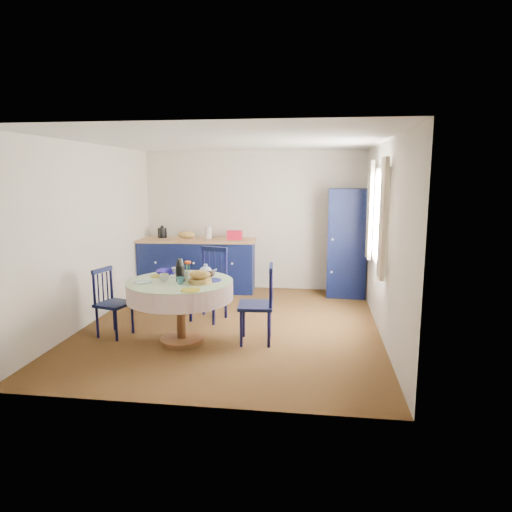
# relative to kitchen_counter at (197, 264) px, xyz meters

# --- Properties ---
(floor) EXTENTS (4.50, 4.50, 0.00)m
(floor) POSITION_rel_kitchen_counter_xyz_m (0.98, -1.90, -0.48)
(floor) COLOR black
(floor) RESTS_ON ground
(ceiling) EXTENTS (4.50, 4.50, 0.00)m
(ceiling) POSITION_rel_kitchen_counter_xyz_m (0.98, -1.90, 2.02)
(ceiling) COLOR white
(ceiling) RESTS_ON wall_back
(wall_back) EXTENTS (4.00, 0.02, 2.50)m
(wall_back) POSITION_rel_kitchen_counter_xyz_m (0.98, 0.35, 0.77)
(wall_back) COLOR silver
(wall_back) RESTS_ON floor
(wall_left) EXTENTS (0.02, 4.50, 2.50)m
(wall_left) POSITION_rel_kitchen_counter_xyz_m (-1.02, -1.90, 0.77)
(wall_left) COLOR silver
(wall_left) RESTS_ON floor
(wall_right) EXTENTS (0.02, 4.50, 2.50)m
(wall_right) POSITION_rel_kitchen_counter_xyz_m (2.98, -1.90, 0.77)
(wall_right) COLOR silver
(wall_right) RESTS_ON floor
(window) EXTENTS (0.10, 1.74, 1.45)m
(window) POSITION_rel_kitchen_counter_xyz_m (2.94, -1.60, 1.04)
(window) COLOR white
(window) RESTS_ON wall_right
(kitchen_counter) EXTENTS (2.14, 0.78, 1.18)m
(kitchen_counter) POSITION_rel_kitchen_counter_xyz_m (0.00, 0.00, 0.00)
(kitchen_counter) COLOR black
(kitchen_counter) RESTS_ON floor
(pantry_cabinet) EXTENTS (0.67, 0.49, 1.84)m
(pantry_cabinet) POSITION_rel_kitchen_counter_xyz_m (2.64, -0.05, 0.44)
(pantry_cabinet) COLOR black
(pantry_cabinet) RESTS_ON floor
(dining_table) EXTENTS (1.30, 1.30, 1.07)m
(dining_table) POSITION_rel_kitchen_counter_xyz_m (0.48, -2.58, 0.18)
(dining_table) COLOR brown
(dining_table) RESTS_ON floor
(chair_left) EXTENTS (0.47, 0.48, 0.89)m
(chair_left) POSITION_rel_kitchen_counter_xyz_m (-0.48, -2.47, -0.03)
(chair_left) COLOR black
(chair_left) RESTS_ON floor
(chair_far) EXTENTS (0.58, 0.56, 1.04)m
(chair_far) POSITION_rel_kitchen_counter_xyz_m (0.61, -1.62, 0.04)
(chair_far) COLOR black
(chair_far) RESTS_ON floor
(chair_right) EXTENTS (0.45, 0.47, 0.98)m
(chair_right) POSITION_rel_kitchen_counter_xyz_m (1.44, -2.46, 0.01)
(chair_right) COLOR black
(chair_right) RESTS_ON floor
(mug_a) EXTENTS (0.12, 0.12, 0.09)m
(mug_a) POSITION_rel_kitchen_counter_xyz_m (0.29, -2.63, 0.35)
(mug_a) COLOR silver
(mug_a) RESTS_ON dining_table
(mug_b) EXTENTS (0.09, 0.09, 0.09)m
(mug_b) POSITION_rel_kitchen_counter_xyz_m (0.54, -2.77, 0.35)
(mug_b) COLOR #337079
(mug_b) RESTS_ON dining_table
(mug_c) EXTENTS (0.11, 0.11, 0.09)m
(mug_c) POSITION_rel_kitchen_counter_xyz_m (0.80, -2.32, 0.35)
(mug_c) COLOR black
(mug_c) RESTS_ON dining_table
(mug_d) EXTENTS (0.10, 0.10, 0.09)m
(mug_d) POSITION_rel_kitchen_counter_xyz_m (0.31, -2.23, 0.35)
(mug_d) COLOR silver
(mug_d) RESTS_ON dining_table
(cobalt_bowl) EXTENTS (0.27, 0.27, 0.07)m
(cobalt_bowl) POSITION_rel_kitchen_counter_xyz_m (0.22, -2.30, 0.34)
(cobalt_bowl) COLOR navy
(cobalt_bowl) RESTS_ON dining_table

